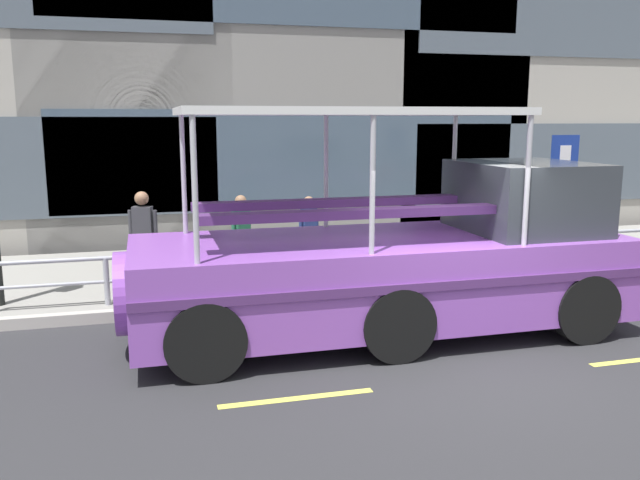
# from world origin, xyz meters

# --- Properties ---
(ground_plane) EXTENTS (120.00, 120.00, 0.00)m
(ground_plane) POSITION_xyz_m (0.00, 0.00, 0.00)
(ground_plane) COLOR #2B2B2D
(sidewalk) EXTENTS (32.00, 4.80, 0.18)m
(sidewalk) POSITION_xyz_m (0.00, 5.60, 0.09)
(sidewalk) COLOR gray
(sidewalk) RESTS_ON ground_plane
(curb_edge) EXTENTS (32.00, 0.18, 0.18)m
(curb_edge) POSITION_xyz_m (0.00, 3.11, 0.09)
(curb_edge) COLOR #B2ADA3
(curb_edge) RESTS_ON ground_plane
(lane_centreline) EXTENTS (25.80, 0.12, 0.01)m
(lane_centreline) POSITION_xyz_m (-0.00, -0.44, 0.00)
(lane_centreline) COLOR #DBD64C
(lane_centreline) RESTS_ON ground_plane
(curb_guardrail) EXTENTS (12.13, 0.09, 0.80)m
(curb_guardrail) POSITION_xyz_m (-0.32, 3.45, 0.72)
(curb_guardrail) COLOR #9EA0A8
(curb_guardrail) RESTS_ON sidewalk
(parking_sign) EXTENTS (0.60, 0.12, 2.64)m
(parking_sign) POSITION_xyz_m (3.98, 3.92, 1.97)
(parking_sign) COLOR #4C4F54
(parking_sign) RESTS_ON sidewalk
(duck_tour_boat) EXTENTS (8.84, 2.53, 3.28)m
(duck_tour_boat) POSITION_xyz_m (-0.19, 1.49, 1.08)
(duck_tour_boat) COLOR purple
(duck_tour_boat) RESTS_ON ground_plane
(pedestrian_near_bow) EXTENTS (0.32, 0.41, 1.65)m
(pedestrian_near_bow) POSITION_xyz_m (2.94, 4.93, 1.18)
(pedestrian_near_bow) COLOR #1E2338
(pedestrian_near_bow) RESTS_ON sidewalk
(pedestrian_mid_left) EXTENTS (0.41, 0.25, 1.51)m
(pedestrian_mid_left) POSITION_xyz_m (-0.98, 4.66, 1.09)
(pedestrian_mid_left) COLOR black
(pedestrian_mid_left) RESTS_ON sidewalk
(pedestrian_mid_right) EXTENTS (0.39, 0.30, 1.56)m
(pedestrian_mid_right) POSITION_xyz_m (-2.26, 4.72, 1.12)
(pedestrian_mid_right) COLOR black
(pedestrian_mid_right) RESTS_ON sidewalk
(pedestrian_near_stern) EXTENTS (0.48, 0.27, 1.73)m
(pedestrian_near_stern) POSITION_xyz_m (-4.02, 4.24, 1.23)
(pedestrian_near_stern) COLOR #1E2338
(pedestrian_near_stern) RESTS_ON sidewalk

